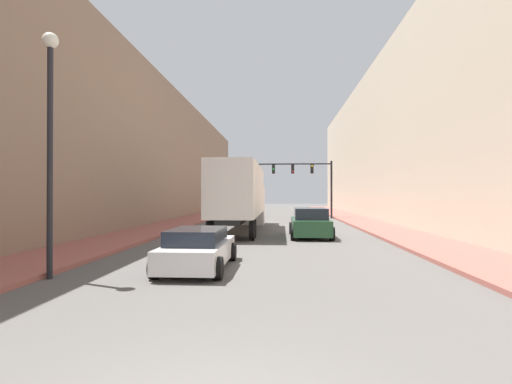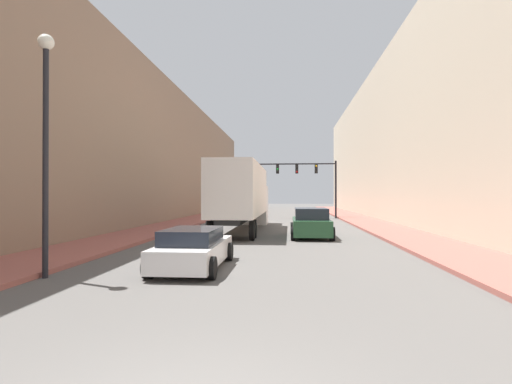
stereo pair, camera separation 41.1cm
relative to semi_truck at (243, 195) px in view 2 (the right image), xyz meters
The scene contains 9 objects.
sidewalk_right 12.40m from the semi_truck, 39.31° to the left, with size 3.31×80.00×0.15m.
sidewalk_left 9.82m from the semi_truck, 126.01° to the left, with size 3.31×80.00×0.15m.
building_right 16.81m from the semi_truck, 28.73° to the left, with size 6.00×80.00×14.59m.
building_left 13.40m from the semi_truck, 143.05° to the left, with size 6.00×80.00×12.32m.
semi_truck is the anchor object (origin of this frame).
sedan_car 13.70m from the semi_truck, 90.04° to the right, with size 2.01×4.51×1.28m.
suv_car 5.95m from the semi_truck, 42.98° to the right, with size 2.21×4.66×1.61m.
traffic_signal_gantry 15.30m from the semi_truck, 69.31° to the left, with size 7.83×0.35×5.73m.
street_lamp 15.96m from the semi_truck, 103.93° to the right, with size 0.44×0.44×6.86m.
Camera 2 is at (1.11, -3.74, 2.34)m, focal length 28.00 mm.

